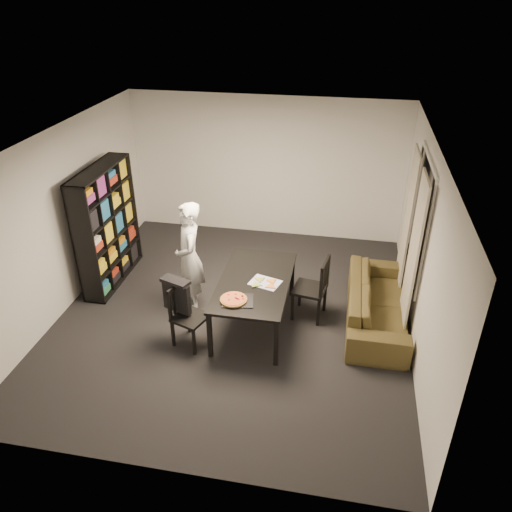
% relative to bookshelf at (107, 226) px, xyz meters
% --- Properties ---
extents(room, '(5.01, 5.51, 2.61)m').
position_rel_bookshelf_xyz_m(room, '(2.16, -0.60, 0.35)').
color(room, black).
rests_on(room, ground).
extents(window_pane, '(0.02, 1.40, 1.60)m').
position_rel_bookshelf_xyz_m(window_pane, '(4.64, -0.00, 0.55)').
color(window_pane, black).
rests_on(window_pane, room).
extents(window_frame, '(0.03, 1.52, 1.72)m').
position_rel_bookshelf_xyz_m(window_frame, '(4.64, -0.00, 0.55)').
color(window_frame, white).
rests_on(window_frame, room).
extents(curtain_left, '(0.03, 0.70, 2.25)m').
position_rel_bookshelf_xyz_m(curtain_left, '(4.56, -0.52, 0.20)').
color(curtain_left, beige).
rests_on(curtain_left, room).
extents(curtain_right, '(0.03, 0.70, 2.25)m').
position_rel_bookshelf_xyz_m(curtain_right, '(4.56, 0.52, 0.20)').
color(curtain_right, beige).
rests_on(curtain_right, room).
extents(bookshelf, '(0.35, 1.50, 1.90)m').
position_rel_bookshelf_xyz_m(bookshelf, '(0.00, 0.00, 0.00)').
color(bookshelf, black).
rests_on(bookshelf, room).
extents(dining_table, '(0.96, 1.73, 0.72)m').
position_rel_bookshelf_xyz_m(dining_table, '(2.50, -0.76, -0.29)').
color(dining_table, black).
rests_on(dining_table, room).
extents(chair_left, '(0.52, 0.52, 0.88)m').
position_rel_bookshelf_xyz_m(chair_left, '(1.66, -1.33, -0.45)').
color(chair_left, black).
rests_on(chair_left, room).
extents(chair_right, '(0.51, 0.51, 0.96)m').
position_rel_bookshelf_xyz_m(chair_right, '(3.33, -0.45, -0.40)').
color(chair_right, black).
rests_on(chair_right, room).
extents(draped_jacket, '(0.42, 0.29, 0.49)m').
position_rel_bookshelf_xyz_m(draped_jacket, '(1.55, -1.29, -0.22)').
color(draped_jacket, black).
rests_on(draped_jacket, chair_left).
extents(person, '(0.60, 0.72, 1.67)m').
position_rel_bookshelf_xyz_m(person, '(1.49, -0.51, -0.11)').
color(person, white).
rests_on(person, room).
extents(baking_tray, '(0.45, 0.38, 0.01)m').
position_rel_bookshelf_xyz_m(baking_tray, '(2.38, -1.29, -0.22)').
color(baking_tray, black).
rests_on(baking_tray, dining_table).
extents(pepperoni_pizza, '(0.35, 0.35, 0.03)m').
position_rel_bookshelf_xyz_m(pepperoni_pizza, '(2.33, -1.30, -0.20)').
color(pepperoni_pizza, '#A66F30').
rests_on(pepperoni_pizza, dining_table).
extents(kitchen_towel, '(0.47, 0.40, 0.01)m').
position_rel_bookshelf_xyz_m(kitchen_towel, '(2.65, -0.80, -0.23)').
color(kitchen_towel, white).
rests_on(kitchen_towel, dining_table).
extents(pizza_slices, '(0.44, 0.40, 0.01)m').
position_rel_bookshelf_xyz_m(pizza_slices, '(2.64, -0.82, -0.22)').
color(pizza_slices, gold).
rests_on(pizza_slices, dining_table).
extents(sofa, '(0.82, 2.09, 0.61)m').
position_rel_bookshelf_xyz_m(sofa, '(4.20, -0.38, -0.64)').
color(sofa, '#44361B').
rests_on(sofa, room).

